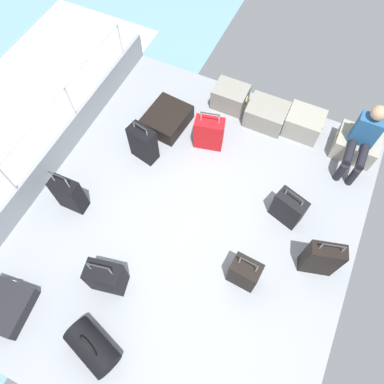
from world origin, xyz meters
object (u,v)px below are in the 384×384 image
cargo_crate_0 (230,97)px  cargo_crate_2 (304,123)px  cargo_crate_1 (266,114)px  suitcase_2 (143,143)px  suitcase_7 (167,119)px  suitcase_0 (5,307)px  suitcase_3 (288,208)px  suitcase_8 (321,259)px  duffel_bag (92,347)px  passenger_seated (363,139)px  suitcase_4 (244,273)px  suitcase_5 (69,194)px  cargo_crate_3 (356,145)px  suitcase_1 (209,133)px  suitcase_6 (106,277)px

cargo_crate_0 → cargo_crate_2: size_ratio=0.98×
cargo_crate_1 → suitcase_2: bearing=-136.0°
cargo_crate_0 → suitcase_7: bearing=-133.1°
suitcase_0 → suitcase_3: size_ratio=1.03×
cargo_crate_1 → cargo_crate_2: bearing=6.5°
cargo_crate_1 → suitcase_0: size_ratio=0.97×
suitcase_8 → suitcase_2: bearing=167.9°
cargo_crate_0 → duffel_bag: bearing=-90.1°
passenger_seated → suitcase_2: size_ratio=1.47×
cargo_crate_2 → suitcase_0: cargo_crate_2 is taller
suitcase_7 → duffel_bag: bearing=-77.5°
suitcase_4 → suitcase_8: (0.79, 0.53, 0.09)m
suitcase_2 → suitcase_8: bearing=-12.1°
cargo_crate_2 → suitcase_8: size_ratio=0.70×
cargo_crate_1 → passenger_seated: (1.40, -0.17, 0.37)m
suitcase_4 → suitcase_5: (-2.52, -0.02, 0.05)m
passenger_seated → suitcase_0: passenger_seated is taller
cargo_crate_3 → suitcase_2: bearing=-153.8°
duffel_bag → suitcase_3: bearing=60.2°
suitcase_3 → suitcase_8: bearing=-42.4°
suitcase_0 → suitcase_1: (1.23, 3.31, 0.17)m
cargo_crate_1 → cargo_crate_2: (0.58, 0.07, 0.01)m
cargo_crate_1 → cargo_crate_0: bearing=172.4°
cargo_crate_0 → suitcase_5: suitcase_5 is taller
suitcase_5 → duffel_bag: size_ratio=1.19×
suitcase_4 → cargo_crate_2: bearing=90.3°
passenger_seated → suitcase_6: 3.88m
cargo_crate_0 → cargo_crate_2: (1.23, -0.02, 0.00)m
cargo_crate_1 → suitcase_3: (0.81, -1.46, 0.09)m
cargo_crate_3 → suitcase_4: 2.65m
cargo_crate_0 → suitcase_1: size_ratio=0.78×
cargo_crate_3 → suitcase_3: suitcase_3 is taller
cargo_crate_2 → suitcase_5: size_ratio=0.70×
suitcase_5 → suitcase_6: 1.27m
suitcase_0 → suitcase_4: (2.47, 1.58, 0.15)m
cargo_crate_3 → suitcase_0: cargo_crate_3 is taller
suitcase_2 → suitcase_5: 1.26m
suitcase_0 → suitcase_5: (-0.05, 1.55, 0.20)m
suitcase_3 → cargo_crate_2: bearing=98.6°
cargo_crate_1 → suitcase_1: size_ratio=0.89×
cargo_crate_0 → cargo_crate_3: size_ratio=0.88×
suitcase_7 → suitcase_3: bearing=-18.8°
suitcase_5 → suitcase_6: size_ratio=1.09×
cargo_crate_3 → suitcase_3: 1.58m
suitcase_3 → suitcase_4: bearing=-101.5°
cargo_crate_3 → suitcase_1: suitcase_1 is taller
suitcase_8 → duffel_bag: size_ratio=1.19×
suitcase_0 → suitcase_8: 3.89m
suitcase_0 → suitcase_6: size_ratio=0.88×
cargo_crate_1 → passenger_seated: passenger_seated is taller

